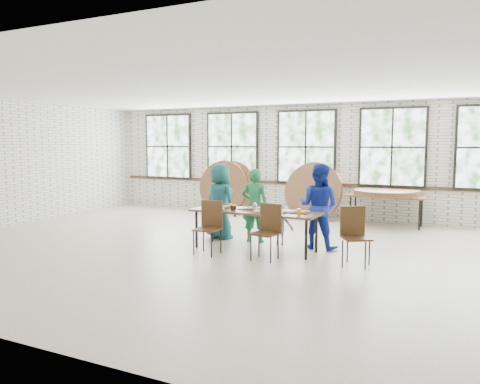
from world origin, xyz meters
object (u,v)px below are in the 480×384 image
(dining_table, at_px, (255,213))
(storage_table, at_px, (386,198))
(chair_near_right, at_px, (268,227))
(chair_near_left, at_px, (210,223))

(dining_table, height_order, storage_table, same)
(chair_near_right, bearing_deg, chair_near_left, -165.60)
(chair_near_left, relative_size, storage_table, 0.52)
(dining_table, xyz_separation_m, chair_near_left, (-0.63, -0.59, -0.13))
(chair_near_left, bearing_deg, dining_table, 40.15)
(dining_table, relative_size, chair_near_right, 2.54)
(dining_table, bearing_deg, storage_table, 64.95)
(dining_table, bearing_deg, chair_near_left, -136.08)
(storage_table, bearing_deg, dining_table, -112.53)
(chair_near_right, relative_size, storage_table, 0.52)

